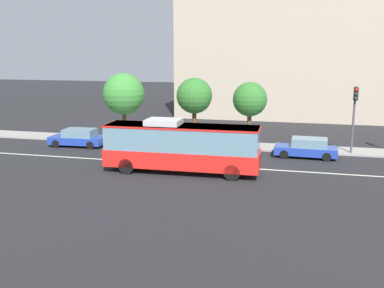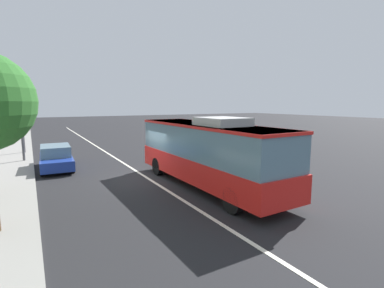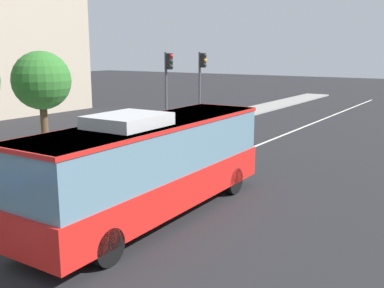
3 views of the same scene
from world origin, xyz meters
The scene contains 7 objects.
ground_plane centered at (0.00, 0.00, 0.00)m, with size 160.00×160.00×0.00m, color black.
sidewalk_kerb centered at (0.00, 6.73, 0.07)m, with size 80.00×2.71×0.14m, color gray.
lane_centre_line centered at (0.00, 0.00, 0.01)m, with size 76.00×0.16×0.01m, color silver.
transit_bus centered at (-3.21, -1.97, 1.81)m, with size 10.05×2.70×3.46m.
sedan_blue_ahead centered at (4.74, 4.14, 0.72)m, with size 4.57×1.98×1.46m.
traffic_light_near_corner centered at (8.06, 5.78, 3.56)m, with size 0.32×0.62×5.20m.
traffic_light_mid_block centered at (11.90, 5.79, 3.56)m, with size 0.33×0.62×5.20m.
Camera 2 is at (-14.74, 5.44, 4.08)m, focal length 26.76 mm.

